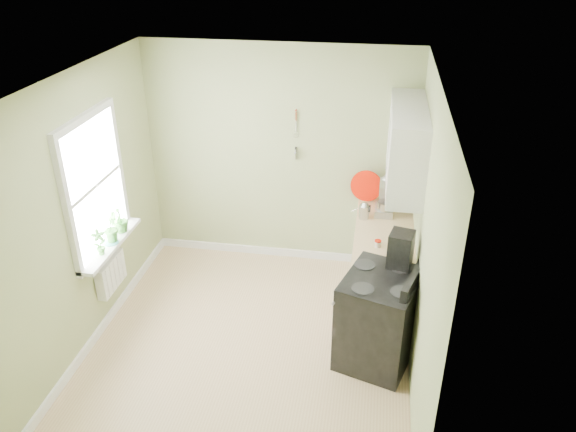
% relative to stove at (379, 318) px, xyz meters
% --- Properties ---
extents(floor, '(3.20, 3.60, 0.02)m').
position_rel_stove_xyz_m(floor, '(-1.28, -0.05, -0.48)').
color(floor, tan).
rests_on(floor, ground).
extents(ceiling, '(3.20, 3.60, 0.02)m').
position_rel_stove_xyz_m(ceiling, '(-1.28, -0.05, 2.24)').
color(ceiling, white).
rests_on(ceiling, wall_back).
extents(wall_back, '(3.20, 0.02, 2.70)m').
position_rel_stove_xyz_m(wall_back, '(-1.28, 1.76, 0.88)').
color(wall_back, tan).
rests_on(wall_back, floor).
extents(wall_left, '(0.02, 3.60, 2.70)m').
position_rel_stove_xyz_m(wall_left, '(-2.89, -0.05, 0.88)').
color(wall_left, tan).
rests_on(wall_left, floor).
extents(wall_right, '(0.02, 3.60, 2.70)m').
position_rel_stove_xyz_m(wall_right, '(0.33, -0.05, 0.88)').
color(wall_right, tan).
rests_on(wall_right, floor).
extents(base_cabinets, '(0.60, 1.60, 0.87)m').
position_rel_stove_xyz_m(base_cabinets, '(0.02, 0.95, -0.04)').
color(base_cabinets, white).
rests_on(base_cabinets, floor).
extents(countertop, '(0.64, 1.60, 0.04)m').
position_rel_stove_xyz_m(countertop, '(0.01, 0.95, 0.42)').
color(countertop, '#DDBC87').
rests_on(countertop, base_cabinets).
extents(upper_cabinets, '(0.35, 1.40, 0.80)m').
position_rel_stove_xyz_m(upper_cabinets, '(0.15, 1.05, 1.38)').
color(upper_cabinets, white).
rests_on(upper_cabinets, wall_right).
extents(window, '(0.06, 1.14, 1.44)m').
position_rel_stove_xyz_m(window, '(-2.86, 0.25, 1.08)').
color(window, white).
rests_on(window, wall_left).
extents(window_sill, '(0.18, 1.14, 0.04)m').
position_rel_stove_xyz_m(window_sill, '(-2.79, 0.25, 0.41)').
color(window_sill, white).
rests_on(window_sill, wall_left).
extents(radiator, '(0.12, 0.50, 0.35)m').
position_rel_stove_xyz_m(radiator, '(-2.82, 0.20, 0.08)').
color(radiator, white).
rests_on(radiator, wall_left).
extents(wall_utensils, '(0.02, 0.14, 0.58)m').
position_rel_stove_xyz_m(wall_utensils, '(-1.08, 1.73, 1.09)').
color(wall_utensils, '#DDBC87').
rests_on(wall_utensils, wall_back).
extents(stove, '(0.87, 0.92, 1.06)m').
position_rel_stove_xyz_m(stove, '(0.00, 0.00, 0.00)').
color(stove, black).
rests_on(stove, floor).
extents(stand_mixer, '(0.21, 0.35, 0.41)m').
position_rel_stove_xyz_m(stand_mixer, '(-0.01, 1.39, 0.61)').
color(stand_mixer, '#B2B2B7').
rests_on(stand_mixer, countertop).
extents(kettle, '(0.19, 0.11, 0.20)m').
position_rel_stove_xyz_m(kettle, '(-0.23, 1.21, 0.53)').
color(kettle, silver).
rests_on(kettle, countertop).
extents(coffee_maker, '(0.26, 0.28, 0.38)m').
position_rel_stove_xyz_m(coffee_maker, '(0.15, 0.25, 0.61)').
color(coffee_maker, black).
rests_on(coffee_maker, countertop).
extents(red_tray, '(0.38, 0.11, 0.37)m').
position_rel_stove_xyz_m(red_tray, '(-0.23, 1.67, 0.62)').
color(red_tray, '#BF1302').
rests_on(red_tray, countertop).
extents(jar, '(0.07, 0.07, 0.07)m').
position_rel_stove_xyz_m(jar, '(-0.06, 0.61, 0.47)').
color(jar, beige).
rests_on(jar, countertop).
extents(plant_a, '(0.17, 0.17, 0.28)m').
position_rel_stove_xyz_m(plant_a, '(-2.78, 0.02, 0.56)').
color(plant_a, '#38732B').
rests_on(plant_a, window_sill).
extents(plant_b, '(0.18, 0.21, 0.32)m').
position_rel_stove_xyz_m(plant_b, '(-2.78, 0.29, 0.59)').
color(plant_b, '#38732B').
rests_on(plant_b, window_sill).
extents(plant_c, '(0.18, 0.18, 0.30)m').
position_rel_stove_xyz_m(plant_c, '(-2.78, 0.51, 0.57)').
color(plant_c, '#38732B').
rests_on(plant_c, window_sill).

